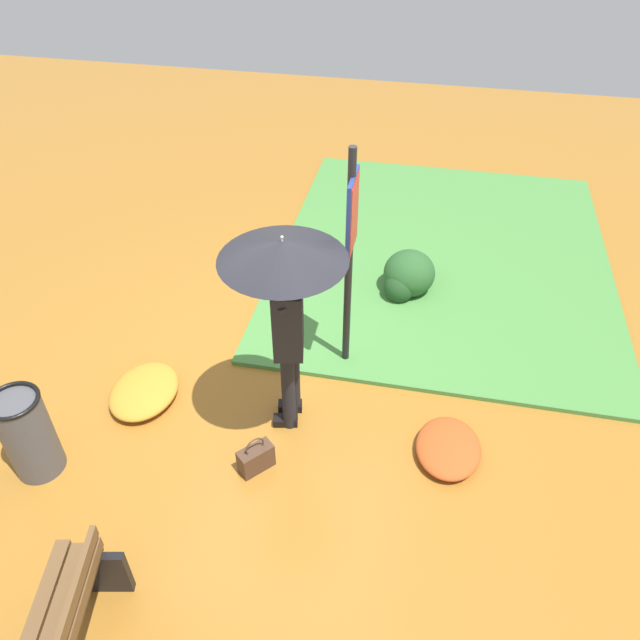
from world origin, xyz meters
TOP-DOWN VIEW (x-y plane):
  - ground_plane at (0.00, 0.00)m, footprint 18.00×18.00m
  - grass_verge at (-2.67, 1.43)m, footprint 4.80×4.00m
  - person_with_umbrella at (0.36, 0.20)m, footprint 0.96×0.96m
  - info_sign_post at (-0.56, 0.55)m, footprint 0.44×0.07m
  - handbag at (0.89, 0.03)m, footprint 0.32×0.31m
  - trash_bin at (1.25, -1.77)m, footprint 0.42×0.42m
  - shrub_cluster at (-1.82, 1.04)m, footprint 0.64×0.58m
  - leaf_pile_near_person at (0.32, -1.24)m, footprint 0.78×0.62m
  - leaf_pile_by_bench at (0.42, 1.61)m, footprint 0.70×0.56m

SIDE VIEW (x-z plane):
  - ground_plane at x=0.00m, z-range 0.00..0.00m
  - grass_verge at x=-2.67m, z-range 0.00..0.05m
  - leaf_pile_by_bench at x=0.42m, z-range 0.00..0.15m
  - leaf_pile_near_person at x=0.32m, z-range 0.00..0.17m
  - handbag at x=0.89m, z-range -0.06..0.31m
  - shrub_cluster at x=-1.82m, z-range -0.02..0.51m
  - trash_bin at x=1.25m, z-range 0.00..0.84m
  - info_sign_post at x=-0.56m, z-range 0.29..2.59m
  - person_with_umbrella at x=0.36m, z-range 0.53..2.57m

